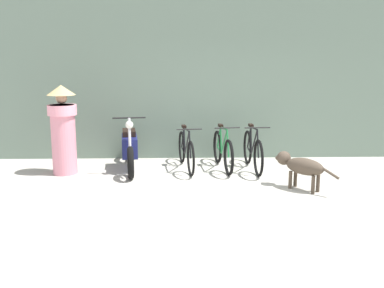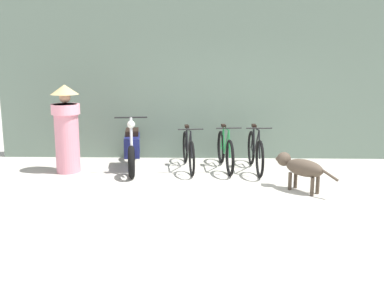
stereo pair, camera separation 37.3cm
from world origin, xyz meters
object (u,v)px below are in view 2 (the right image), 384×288
(bicycle_0, at_px, (188,151))
(motorcycle, at_px, (132,147))
(stray_dog, at_px, (300,167))
(person_in_robes, at_px, (66,127))
(bicycle_2, at_px, (255,152))
(bicycle_1, at_px, (225,151))

(bicycle_0, bearing_deg, motorcycle, -98.30)
(motorcycle, height_order, stray_dog, motorcycle)
(person_in_robes, bearing_deg, bicycle_2, 160.18)
(bicycle_0, bearing_deg, bicycle_2, 76.95)
(bicycle_1, xyz_separation_m, stray_dog, (1.11, -1.36, 0.04))
(stray_dog, bearing_deg, person_in_robes, 31.81)
(bicycle_0, xyz_separation_m, motorcycle, (-1.06, -0.00, 0.07))
(motorcycle, bearing_deg, person_in_robes, -83.51)
(bicycle_2, xyz_separation_m, person_in_robes, (-3.45, -0.19, 0.48))
(bicycle_1, height_order, motorcycle, motorcycle)
(bicycle_1, height_order, stray_dog, bicycle_1)
(bicycle_0, relative_size, bicycle_1, 1.04)
(motorcycle, relative_size, person_in_robes, 1.23)
(bicycle_0, height_order, bicycle_2, bicycle_2)
(motorcycle, bearing_deg, bicycle_1, 82.53)
(bicycle_0, distance_m, person_in_robes, 2.27)
(bicycle_1, distance_m, bicycle_2, 0.56)
(bicycle_2, distance_m, person_in_robes, 3.49)
(bicycle_2, bearing_deg, bicycle_0, -97.34)
(stray_dog, bearing_deg, motorcycle, 21.45)
(bicycle_2, relative_size, motorcycle, 0.83)
(bicycle_0, relative_size, stray_dog, 1.87)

